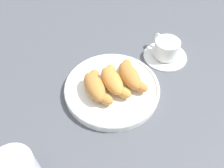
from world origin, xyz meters
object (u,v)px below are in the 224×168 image
pastry_plate (112,88)px  croissant_small (113,81)px  croissant_extra (130,75)px  coffee_cup_near (166,50)px  croissant_large (96,87)px

pastry_plate → croissant_small: 0.03m
pastry_plate → croissant_extra: bearing=72.7°
coffee_cup_near → croissant_large: bearing=-93.8°
croissant_small → croissant_extra: same height
pastry_plate → croissant_extra: (0.02, 0.05, 0.03)m
pastry_plate → coffee_cup_near: (0.00, 0.22, 0.01)m
pastry_plate → croissant_extra: size_ratio=2.01×
coffee_cup_near → croissant_small: bearing=-90.7°
pastry_plate → croissant_small: bearing=72.9°
croissant_small → croissant_large: bearing=-107.2°
pastry_plate → croissant_large: croissant_large is taller
croissant_large → croissant_extra: (0.03, 0.10, 0.00)m
croissant_small → coffee_cup_near: (0.00, 0.22, -0.02)m
croissant_extra → coffee_cup_near: croissant_extra is taller
pastry_plate → croissant_large: 0.06m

